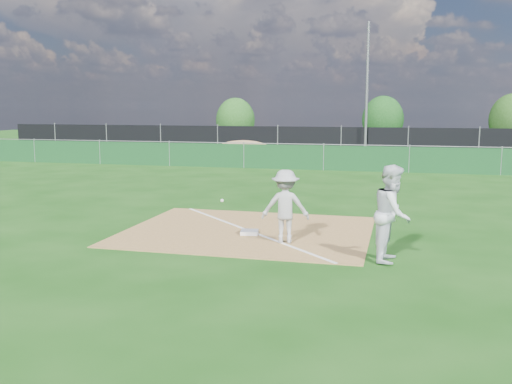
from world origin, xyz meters
TOP-DOWN VIEW (x-y plane):
  - ground at (0.00, 10.00)m, footprint 90.00×90.00m
  - infield_dirt at (0.00, 1.00)m, footprint 6.00×5.00m
  - foul_line at (0.00, 1.00)m, footprint 5.01×5.01m
  - green_fence at (0.00, 15.00)m, footprint 44.00×0.05m
  - dirt_mound at (-5.00, 18.50)m, footprint 3.38×2.60m
  - black_fence at (0.00, 23.00)m, footprint 46.00×0.04m
  - parking_lot at (0.00, 28.00)m, footprint 46.00×9.00m
  - light_pole at (1.50, 22.70)m, footprint 0.16×0.16m
  - first_base at (0.14, 0.64)m, footprint 0.48×0.48m
  - play_at_first at (1.14, 0.02)m, footprint 2.11×0.79m
  - runner at (3.51, -0.93)m, footprint 0.84×1.03m
  - car_left at (-5.43, 27.22)m, footprint 4.97×2.47m
  - car_mid at (0.29, 26.87)m, footprint 4.98×3.31m
  - car_right at (3.91, 26.96)m, footprint 4.30×2.36m
  - tree_left at (-9.55, 32.37)m, footprint 3.14×3.14m
  - tree_mid at (2.10, 34.57)m, footprint 3.28×3.28m

SIDE VIEW (x-z plane):
  - ground at x=0.00m, z-range 0.00..0.00m
  - parking_lot at x=0.00m, z-range 0.00..0.01m
  - infield_dirt at x=0.00m, z-range 0.00..0.02m
  - foul_line at x=0.00m, z-range 0.02..0.03m
  - first_base at x=0.14m, z-range 0.02..0.11m
  - dirt_mound at x=-5.00m, z-range 0.00..1.17m
  - car_right at x=3.91m, z-range 0.01..1.19m
  - green_fence at x=0.00m, z-range 0.00..1.20m
  - car_mid at x=0.29m, z-range 0.01..1.56m
  - car_left at x=-5.43m, z-range 0.01..1.64m
  - play_at_first at x=1.14m, z-range 0.02..1.68m
  - black_fence at x=0.00m, z-range 0.00..1.80m
  - runner at x=3.51m, z-range 0.00..1.95m
  - tree_left at x=-9.55m, z-range 0.05..3.78m
  - tree_mid at x=2.10m, z-range 0.06..3.94m
  - light_pole at x=1.50m, z-range 0.00..8.00m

